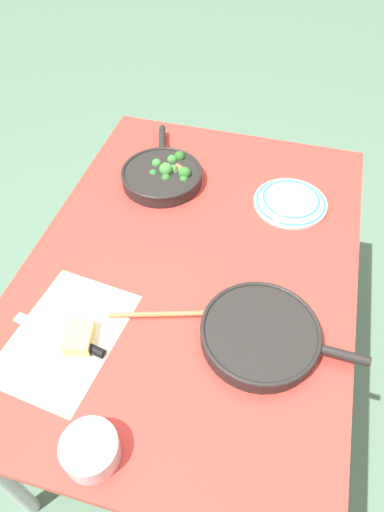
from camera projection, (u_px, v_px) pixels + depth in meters
name	position (u px, v px, depth m)	size (l,w,h in m)	color
ground_plane	(192.00, 379.00, 1.91)	(14.00, 14.00, 0.00)	#51755B
dining_table_red	(192.00, 277.00, 1.39)	(1.33, 0.94, 0.77)	red
skillet_broccoli	(163.00, 174.00, 1.55)	(0.41, 0.27, 0.07)	black
skillet_eggs	(261.00, 334.00, 1.14)	(0.30, 0.42, 0.05)	black
wooden_spoon	(200.00, 313.00, 1.20)	(0.14, 0.38, 0.02)	#996B42
parchment_sheet	(66.00, 336.00, 1.16)	(0.39, 0.29, 0.00)	silver
grater_knife	(72.00, 341.00, 1.14)	(0.07, 0.27, 0.02)	silver
cheese_block	(79.00, 337.00, 1.14)	(0.10, 0.08, 0.04)	#EACC66
dinner_plate_stack	(291.00, 201.00, 1.48)	(0.24, 0.24, 0.03)	white
prep_bowl_steel	(91.00, 450.00, 0.95)	(0.12, 0.12, 0.06)	#B7B7BC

